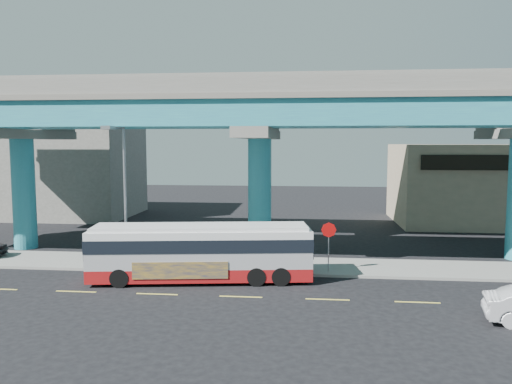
# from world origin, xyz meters

# --- Properties ---
(ground) EXTENTS (120.00, 120.00, 0.00)m
(ground) POSITION_xyz_m (0.00, 0.00, 0.00)
(ground) COLOR black
(ground) RESTS_ON ground
(sidewalk) EXTENTS (70.00, 4.00, 0.15)m
(sidewalk) POSITION_xyz_m (0.00, 5.50, 0.07)
(sidewalk) COLOR gray
(sidewalk) RESTS_ON ground
(lane_markings) EXTENTS (58.00, 0.12, 0.01)m
(lane_markings) POSITION_xyz_m (-0.00, -0.30, 0.01)
(lane_markings) COLOR #D8C64C
(lane_markings) RESTS_ON ground
(viaduct) EXTENTS (52.00, 12.40, 11.70)m
(viaduct) POSITION_xyz_m (-0.00, 9.11, 9.14)
(viaduct) COLOR teal
(viaduct) RESTS_ON ground
(building_beige) EXTENTS (14.00, 10.23, 7.00)m
(building_beige) POSITION_xyz_m (18.00, 22.98, 3.51)
(building_beige) COLOR tan
(building_beige) RESTS_ON ground
(building_concrete) EXTENTS (12.00, 10.00, 9.00)m
(building_concrete) POSITION_xyz_m (-20.00, 24.00, 4.50)
(building_concrete) COLOR gray
(building_concrete) RESTS_ON ground
(transit_bus) EXTENTS (11.60, 4.00, 2.92)m
(transit_bus) POSITION_xyz_m (-2.39, 2.20, 1.60)
(transit_bus) COLOR maroon
(transit_bus) RESTS_ON ground
(street_lamp) EXTENTS (0.50, 2.60, 8.02)m
(street_lamp) POSITION_xyz_m (-7.05, 3.43, 5.34)
(street_lamp) COLOR gray
(street_lamp) RESTS_ON sidewalk
(stop_sign) EXTENTS (0.81, 0.14, 2.70)m
(stop_sign) POSITION_xyz_m (4.22, 4.18, 2.11)
(stop_sign) COLOR gray
(stop_sign) RESTS_ON sidewalk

